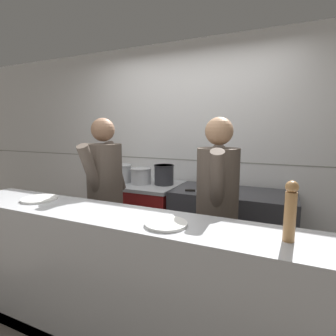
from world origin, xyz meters
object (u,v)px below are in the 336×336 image
object	(u,v)px
sauce_pot	(141,175)
chef_head_cook	(105,195)
oven_range	(142,217)
plated_dish_main	(39,199)
stock_pot	(120,173)
braising_pot	(164,174)
plated_dish_appetiser	(166,224)
mixing_bowl_steel	(227,187)
chef_sous	(217,209)
chefs_knife	(198,191)
pepper_mill	(290,210)

from	to	relation	value
sauce_pot	chef_head_cook	size ratio (longest dim) A/B	0.16
oven_range	plated_dish_main	world-z (taller)	plated_dish_main
stock_pot	braising_pot	xyz separation A→B (m)	(0.57, 0.08, 0.01)
sauce_pot	plated_dish_appetiser	size ratio (longest dim) A/B	1.02
mixing_bowl_steel	chef_sous	bearing A→B (deg)	-84.79
braising_pot	chefs_knife	size ratio (longest dim) A/B	0.74
sauce_pot	braising_pot	distance (m)	0.29
oven_range	chef_head_cook	xyz separation A→B (m)	(0.04, -0.77, 0.47)
oven_range	sauce_pot	xyz separation A→B (m)	(0.01, -0.04, 0.54)
braising_pot	chef_sous	size ratio (longest dim) A/B	0.15
chefs_knife	plated_dish_appetiser	world-z (taller)	plated_dish_appetiser
oven_range	chef_sous	world-z (taller)	chef_sous
oven_range	chefs_knife	world-z (taller)	chefs_knife
oven_range	braising_pot	distance (m)	0.63
stock_pot	braising_pot	world-z (taller)	braising_pot
pepper_mill	chef_head_cook	world-z (taller)	chef_head_cook
mixing_bowl_steel	plated_dish_appetiser	xyz separation A→B (m)	(-0.08, -1.37, 0.05)
chefs_knife	chef_sous	bearing A→B (deg)	-59.64
stock_pot	plated_dish_appetiser	xyz separation A→B (m)	(1.25, -1.36, -0.01)
oven_range	plated_dish_appetiser	bearing A→B (deg)	-55.30
chefs_knife	plated_dish_appetiser	bearing A→B (deg)	-80.78
chef_sous	chef_head_cook	bearing A→B (deg)	169.20
pepper_mill	chef_sous	xyz separation A→B (m)	(-0.51, 0.60, -0.23)
stock_pot	pepper_mill	distance (m)	2.32
stock_pot	sauce_pot	xyz separation A→B (m)	(0.29, 0.01, -0.01)
stock_pot	chef_sous	distance (m)	1.57
plated_dish_appetiser	braising_pot	bearing A→B (deg)	115.48
plated_dish_appetiser	pepper_mill	size ratio (longest dim) A/B	0.81
plated_dish_main	mixing_bowl_steel	bearing A→B (deg)	45.95
stock_pot	plated_dish_main	size ratio (longest dim) A/B	1.07
braising_pot	chefs_knife	bearing A→B (deg)	-21.03
plated_dish_appetiser	chef_sous	bearing A→B (deg)	77.37
chefs_knife	stock_pot	bearing A→B (deg)	174.18
stock_pot	chef_sous	size ratio (longest dim) A/B	0.18
mixing_bowl_steel	pepper_mill	distance (m)	1.45
oven_range	chefs_knife	bearing A→B (deg)	-11.36
chefs_knife	plated_dish_main	size ratio (longest dim) A/B	1.21
braising_pot	mixing_bowl_steel	xyz separation A→B (m)	(0.77, -0.07, -0.07)
stock_pot	pepper_mill	xyz separation A→B (m)	(1.91, -1.30, 0.14)
plated_dish_main	chefs_knife	bearing A→B (deg)	50.67
oven_range	chef_sous	distance (m)	1.43
plated_dish_main	pepper_mill	bearing A→B (deg)	-1.06
sauce_pot	oven_range	bearing A→B (deg)	108.93
sauce_pot	braising_pot	world-z (taller)	braising_pot
stock_pot	pepper_mill	size ratio (longest dim) A/B	0.93
braising_pot	plated_dish_main	xyz separation A→B (m)	(-0.47, -1.35, -0.02)
chef_head_cook	chef_sous	bearing A→B (deg)	-3.65
stock_pot	chef_head_cook	xyz separation A→B (m)	(0.32, -0.72, -0.08)
plated_dish_main	plated_dish_appetiser	xyz separation A→B (m)	(1.16, -0.09, -0.00)
sauce_pot	chef_sous	xyz separation A→B (m)	(1.11, -0.71, -0.07)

